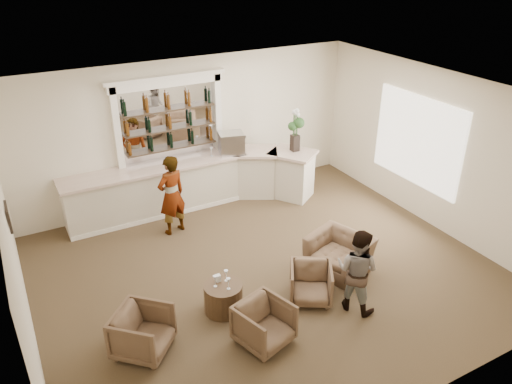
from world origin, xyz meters
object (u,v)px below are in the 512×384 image
(sommelier, at_px, (172,195))
(flower_vase, at_px, (295,127))
(espresso_machine, at_px, (231,143))
(bar_counter, at_px, (195,184))
(guest, at_px, (357,270))
(armchair_right, at_px, (311,283))
(armchair_left, at_px, (143,332))
(cocktail_table, at_px, (223,298))
(armchair_center, at_px, (264,324))
(armchair_far, at_px, (339,254))

(sommelier, height_order, flower_vase, flower_vase)
(flower_vase, bearing_deg, espresso_machine, 156.81)
(espresso_machine, bearing_deg, bar_counter, -164.59)
(guest, relative_size, armchair_right, 2.07)
(armchair_right, xyz_separation_m, flower_vase, (1.86, 3.48, 1.38))
(sommelier, bearing_deg, armchair_right, 95.52)
(armchair_right, height_order, espresso_machine, espresso_machine)
(armchair_left, bearing_deg, bar_counter, 11.12)
(cocktail_table, bearing_deg, guest, -26.59)
(cocktail_table, xyz_separation_m, espresso_machine, (1.93, 3.61, 1.13))
(armchair_left, distance_m, espresso_machine, 5.24)
(guest, distance_m, armchair_right, 0.85)
(armchair_center, height_order, armchair_right, armchair_center)
(sommelier, relative_size, armchair_center, 2.26)
(armchair_center, bearing_deg, espresso_machine, 52.73)
(bar_counter, bearing_deg, armchair_left, -122.08)
(cocktail_table, height_order, armchair_left, armchair_left)
(sommelier, relative_size, armchair_left, 2.19)
(guest, distance_m, espresso_machine, 4.63)
(bar_counter, bearing_deg, armchair_center, -99.47)
(armchair_left, bearing_deg, flower_vase, -11.81)
(sommelier, relative_size, armchair_right, 2.41)
(cocktail_table, xyz_separation_m, armchair_right, (1.42, -0.45, 0.08))
(guest, bearing_deg, armchair_right, 16.73)
(guest, relative_size, espresso_machine, 2.69)
(armchair_center, height_order, armchair_far, armchair_center)
(sommelier, distance_m, armchair_right, 3.50)
(armchair_left, xyz_separation_m, espresso_machine, (3.37, 3.88, 1.02))
(armchair_left, relative_size, flower_vase, 0.78)
(sommelier, bearing_deg, espresso_machine, -170.60)
(armchair_center, bearing_deg, armchair_far, 7.67)
(bar_counter, relative_size, armchair_center, 7.51)
(guest, distance_m, armchair_center, 1.76)
(armchair_far, bearing_deg, espresso_machine, 166.26)
(armchair_center, xyz_separation_m, flower_vase, (3.06, 4.00, 1.36))
(sommelier, height_order, armchair_far, sommelier)
(bar_counter, xyz_separation_m, armchair_center, (-0.76, -4.56, -0.23))
(sommelier, xyz_separation_m, guest, (1.79, -3.74, -0.12))
(cocktail_table, bearing_deg, sommelier, 86.77)
(cocktail_table, relative_size, flower_vase, 0.63)
(cocktail_table, distance_m, flower_vase, 4.70)
(armchair_left, bearing_deg, guest, -58.50)
(sommelier, bearing_deg, cocktail_table, 70.79)
(armchair_left, height_order, armchair_far, armchair_left)
(cocktail_table, height_order, guest, guest)
(bar_counter, distance_m, armchair_far, 3.85)
(sommelier, bearing_deg, bar_counter, -151.21)
(guest, xyz_separation_m, armchair_left, (-3.38, 0.70, -0.38))
(bar_counter, xyz_separation_m, cocktail_table, (-0.99, -3.59, -0.32))
(bar_counter, distance_m, sommelier, 1.21)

